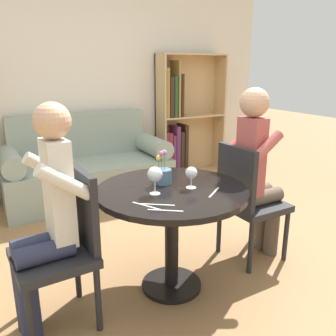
% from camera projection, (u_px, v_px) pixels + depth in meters
% --- Properties ---
extents(ground_plane, '(16.00, 16.00, 0.00)m').
position_uv_depth(ground_plane, '(171.00, 286.00, 2.41)').
color(ground_plane, olive).
extents(back_wall, '(5.20, 0.05, 2.70)m').
position_uv_depth(back_wall, '(71.00, 74.00, 4.05)').
color(back_wall, silver).
rests_on(back_wall, ground_plane).
extents(round_table, '(0.95, 0.95, 0.70)m').
position_uv_depth(round_table, '(172.00, 209.00, 2.25)').
color(round_table, black).
rests_on(round_table, ground_plane).
extents(couch, '(1.78, 0.80, 0.92)m').
position_uv_depth(couch, '(87.00, 170.00, 3.98)').
color(couch, gray).
rests_on(couch, ground_plane).
extents(bookshelf_right, '(0.93, 0.28, 1.59)m').
position_uv_depth(bookshelf_right, '(181.00, 122.00, 4.72)').
color(bookshelf_right, tan).
rests_on(bookshelf_right, ground_plane).
extents(chair_left, '(0.45, 0.45, 0.90)m').
position_uv_depth(chair_left, '(65.00, 243.00, 1.97)').
color(chair_left, '#232326').
rests_on(chair_left, ground_plane).
extents(chair_right, '(0.43, 0.43, 0.90)m').
position_uv_depth(chair_right, '(247.00, 198.00, 2.63)').
color(chair_right, '#232326').
rests_on(chair_right, ground_plane).
extents(person_left, '(0.43, 0.36, 1.27)m').
position_uv_depth(person_left, '(46.00, 218.00, 1.88)').
color(person_left, '#282D47').
rests_on(person_left, ground_plane).
extents(person_right, '(0.43, 0.35, 1.30)m').
position_uv_depth(person_right, '(257.00, 171.00, 2.62)').
color(person_right, brown).
rests_on(person_right, ground_plane).
extents(wine_glass_left, '(0.09, 0.09, 0.17)m').
position_uv_depth(wine_glass_left, '(155.00, 175.00, 2.09)').
color(wine_glass_left, white).
rests_on(wine_glass_left, round_table).
extents(wine_glass_right, '(0.07, 0.07, 0.14)m').
position_uv_depth(wine_glass_right, '(191.00, 174.00, 2.20)').
color(wine_glass_right, white).
rests_on(wine_glass_right, round_table).
extents(flower_vase, '(0.11, 0.11, 0.22)m').
position_uv_depth(flower_vase, '(163.00, 174.00, 2.30)').
color(flower_vase, slate).
rests_on(flower_vase, round_table).
extents(knife_left_setting, '(0.10, 0.17, 0.00)m').
position_uv_depth(knife_left_setting, '(146.00, 206.00, 1.94)').
color(knife_left_setting, silver).
rests_on(knife_left_setting, round_table).
extents(fork_left_setting, '(0.16, 0.12, 0.00)m').
position_uv_depth(fork_left_setting, '(158.00, 205.00, 1.96)').
color(fork_left_setting, silver).
rests_on(fork_left_setting, round_table).
extents(knife_right_setting, '(0.16, 0.12, 0.00)m').
position_uv_depth(knife_right_setting, '(165.00, 210.00, 1.88)').
color(knife_right_setting, silver).
rests_on(knife_right_setting, round_table).
extents(fork_right_setting, '(0.16, 0.12, 0.00)m').
position_uv_depth(fork_right_setting, '(214.00, 192.00, 2.15)').
color(fork_right_setting, silver).
rests_on(fork_right_setting, round_table).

